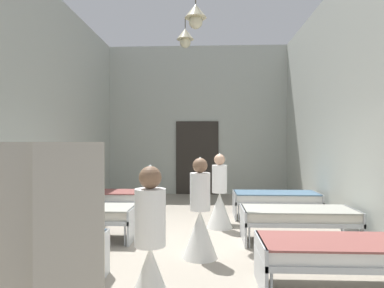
{
  "coord_description": "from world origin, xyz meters",
  "views": [
    {
      "loc": [
        0.34,
        -5.86,
        1.69
      ],
      "look_at": [
        0.0,
        1.56,
        1.67
      ],
      "focal_mm": 31.8,
      "sensor_mm": 36.0,
      "label": 1
    }
  ],
  "objects": [
    {
      "name": "bed_right_row_0",
      "position": [
        1.88,
        -1.9,
        0.44
      ],
      "size": [
        1.9,
        0.84,
        0.57
      ],
      "color": "#B7BCC1",
      "rests_on": "ground"
    },
    {
      "name": "nurse_near_aisle",
      "position": [
        0.58,
        0.92,
        0.53
      ],
      "size": [
        0.52,
        0.52,
        1.49
      ],
      "rotation": [
        0.0,
        0.0,
        6.24
      ],
      "color": "white",
      "rests_on": "ground"
    },
    {
      "name": "bed_right_row_1",
      "position": [
        1.88,
        0.0,
        0.44
      ],
      "size": [
        1.9,
        0.84,
        0.57
      ],
      "color": "#B7BCC1",
      "rests_on": "ground"
    },
    {
      "name": "nurse_far_aisle",
      "position": [
        0.23,
        -0.87,
        0.53
      ],
      "size": [
        0.52,
        0.52,
        1.49
      ],
      "rotation": [
        0.0,
        0.0,
        3.15
      ],
      "color": "white",
      "rests_on": "ground"
    },
    {
      "name": "bed_left_row_0",
      "position": [
        -1.88,
        -1.9,
        0.44
      ],
      "size": [
        1.9,
        0.84,
        0.57
      ],
      "color": "#B7BCC1",
      "rests_on": "ground"
    },
    {
      "name": "bed_left_row_2",
      "position": [
        -1.88,
        1.9,
        0.44
      ],
      "size": [
        1.9,
        0.84,
        0.57
      ],
      "color": "#B7BCC1",
      "rests_on": "ground"
    },
    {
      "name": "bed_left_row_1",
      "position": [
        -1.88,
        0.0,
        0.44
      ],
      "size": [
        1.9,
        0.84,
        0.57
      ],
      "color": "#B7BCC1",
      "rests_on": "ground"
    },
    {
      "name": "privacy_screen",
      "position": [
        -0.93,
        -3.78,
        0.85
      ],
      "size": [
        1.25,
        0.18,
        1.7
      ],
      "rotation": [
        0.0,
        0.0,
        -0.08
      ],
      "color": "#BCB29E",
      "rests_on": "ground"
    },
    {
      "name": "ground_plane",
      "position": [
        0.0,
        0.0,
        -0.05
      ],
      "size": [
        6.47,
        11.31,
        0.1
      ],
      "primitive_type": "cube",
      "color": "#9E9384"
    },
    {
      "name": "room_shell",
      "position": [
        -0.0,
        1.25,
        2.46
      ],
      "size": [
        6.27,
        10.91,
        4.9
      ],
      "color": "#B2B7AD",
      "rests_on": "ground"
    },
    {
      "name": "nurse_mid_aisle",
      "position": [
        -0.21,
        -2.61,
        0.53
      ],
      "size": [
        0.52,
        0.52,
        1.49
      ],
      "rotation": [
        0.0,
        0.0,
        5.77
      ],
      "color": "white",
      "rests_on": "ground"
    },
    {
      "name": "bed_right_row_2",
      "position": [
        1.88,
        1.9,
        0.44
      ],
      "size": [
        1.9,
        0.84,
        0.57
      ],
      "color": "#B7BCC1",
      "rests_on": "ground"
    }
  ]
}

